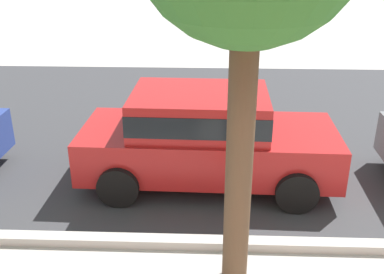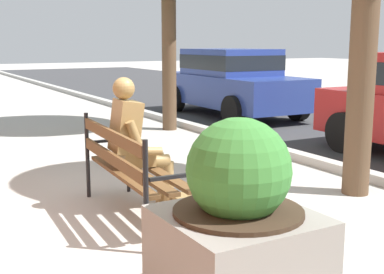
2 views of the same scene
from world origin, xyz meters
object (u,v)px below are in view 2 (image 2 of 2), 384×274
park_bench (128,164)px  bronze_statue_seated (140,147)px  concrete_planter (238,230)px  parked_car_blue (232,80)px

park_bench → bronze_statue_seated: bronze_statue_seated is taller
bronze_statue_seated → concrete_planter: bronze_statue_seated is taller
park_bench → concrete_planter: (1.96, -0.07, -0.01)m
park_bench → bronze_statue_seated: (-0.18, 0.21, 0.12)m
concrete_planter → parked_car_blue: (-7.52, 5.03, 0.31)m
bronze_statue_seated → parked_car_blue: parked_car_blue is taller
park_bench → bronze_statue_seated: 0.30m
bronze_statue_seated → concrete_planter: size_ratio=1.09×
park_bench → concrete_planter: bearing=-2.0°
concrete_planter → parked_car_blue: size_ratio=0.30×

